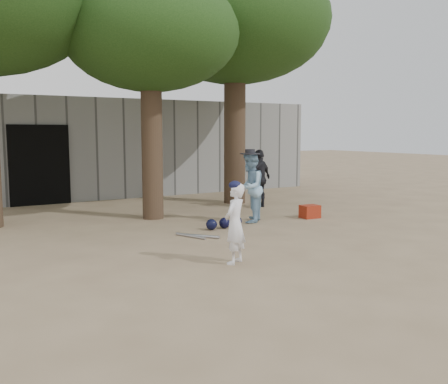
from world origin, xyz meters
TOP-DOWN VIEW (x-y plane):
  - ground at (0.00, 0.00)m, footprint 70.00×70.00m
  - boy_player at (0.09, -0.17)m, footprint 0.54×0.49m
  - spectator_blue at (2.25, 2.63)m, footprint 0.95×0.95m
  - spectator_dark at (3.72, 4.34)m, footprint 0.98×0.69m
  - red_bag at (3.77, 2.36)m, footprint 0.44×0.35m
  - back_building at (-0.00, 10.33)m, footprint 16.00×5.24m
  - helmet_row at (1.39, 2.31)m, footprint 0.87×0.28m
  - bat_pile at (0.47, 1.81)m, footprint 0.59×0.76m
  - tree_row at (0.74, 5.02)m, footprint 11.40×5.80m

SIDE VIEW (x-z plane):
  - ground at x=0.00m, z-range 0.00..0.00m
  - bat_pile at x=0.47m, z-range 0.00..0.06m
  - helmet_row at x=1.39m, z-range 0.00..0.23m
  - red_bag at x=3.77m, z-range 0.00..0.30m
  - boy_player at x=0.09m, z-range 0.00..1.24m
  - spectator_dark at x=3.72m, z-range 0.00..1.54m
  - spectator_blue at x=2.25m, z-range 0.00..1.56m
  - back_building at x=0.00m, z-range 0.00..3.00m
  - tree_row at x=0.74m, z-range 1.34..8.03m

